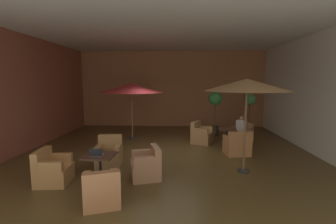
{
  "coord_description": "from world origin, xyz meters",
  "views": [
    {
      "loc": [
        0.42,
        -8.38,
        2.52
      ],
      "look_at": [
        0.0,
        0.51,
        1.38
      ],
      "focal_mm": 25.77,
      "sensor_mm": 36.0,
      "label": 1
    }
  ],
  "objects_px": {
    "armchair_front_right_north": "(241,135)",
    "armchair_front_right_east": "(201,135)",
    "open_laptop": "(96,154)",
    "armchair_front_left_west": "(109,155)",
    "cafe_table_front_left": "(100,161)",
    "patron_blue_shirt": "(241,125)",
    "patio_umbrella_tall_red": "(131,88)",
    "potted_tree_mid_left": "(250,109)",
    "armchair_front_right_south": "(237,146)",
    "iced_drink_cup": "(96,152)",
    "armchair_front_left_south": "(147,166)",
    "potted_tree_left_corner": "(215,104)",
    "armchair_front_left_north": "(53,171)",
    "armchair_front_left_east": "(102,190)",
    "cafe_table_front_right": "(227,133)",
    "patio_umbrella_center_beige": "(247,85)"
  },
  "relations": [
    {
      "from": "cafe_table_front_left",
      "to": "iced_drink_cup",
      "type": "distance_m",
      "value": 0.25
    },
    {
      "from": "potted_tree_left_corner",
      "to": "armchair_front_left_north",
      "type": "bearing_deg",
      "value": -130.34
    },
    {
      "from": "armchair_front_right_north",
      "to": "patron_blue_shirt",
      "type": "height_order",
      "value": "patron_blue_shirt"
    },
    {
      "from": "armchair_front_right_east",
      "to": "armchair_front_left_east",
      "type": "bearing_deg",
      "value": -116.06
    },
    {
      "from": "armchair_front_left_south",
      "to": "cafe_table_front_left",
      "type": "bearing_deg",
      "value": -164.02
    },
    {
      "from": "armchair_front_left_west",
      "to": "patron_blue_shirt",
      "type": "xyz_separation_m",
      "value": [
        4.67,
        3.09,
        0.37
      ]
    },
    {
      "from": "armchair_front_left_east",
      "to": "armchair_front_right_north",
      "type": "distance_m",
      "value": 6.82
    },
    {
      "from": "potted_tree_mid_left",
      "to": "iced_drink_cup",
      "type": "relative_size",
      "value": 17.46
    },
    {
      "from": "cafe_table_front_left",
      "to": "patron_blue_shirt",
      "type": "xyz_separation_m",
      "value": [
        4.54,
        4.25,
        0.16
      ]
    },
    {
      "from": "patron_blue_shirt",
      "to": "iced_drink_cup",
      "type": "distance_m",
      "value": 6.27
    },
    {
      "from": "cafe_table_front_left",
      "to": "patron_blue_shirt",
      "type": "bearing_deg",
      "value": 43.12
    },
    {
      "from": "potted_tree_mid_left",
      "to": "armchair_front_right_north",
      "type": "bearing_deg",
      "value": -113.43
    },
    {
      "from": "armchair_front_left_south",
      "to": "potted_tree_left_corner",
      "type": "relative_size",
      "value": 0.46
    },
    {
      "from": "armchair_front_left_west",
      "to": "patron_blue_shirt",
      "type": "bearing_deg",
      "value": 33.49
    },
    {
      "from": "cafe_table_front_left",
      "to": "potted_tree_mid_left",
      "type": "relative_size",
      "value": 0.41
    },
    {
      "from": "armchair_front_right_east",
      "to": "patio_umbrella_center_beige",
      "type": "distance_m",
      "value": 3.85
    },
    {
      "from": "armchair_front_right_north",
      "to": "armchair_front_right_south",
      "type": "bearing_deg",
      "value": -108.28
    },
    {
      "from": "patron_blue_shirt",
      "to": "cafe_table_front_right",
      "type": "bearing_deg",
      "value": -133.95
    },
    {
      "from": "armchair_front_left_west",
      "to": "armchair_front_right_east",
      "type": "distance_m",
      "value": 4.11
    },
    {
      "from": "armchair_front_left_north",
      "to": "armchair_front_right_south",
      "type": "bearing_deg",
      "value": 26.65
    },
    {
      "from": "open_laptop",
      "to": "armchair_front_right_south",
      "type": "bearing_deg",
      "value": 32.19
    },
    {
      "from": "cafe_table_front_left",
      "to": "armchair_front_left_west",
      "type": "bearing_deg",
      "value": 96.03
    },
    {
      "from": "patio_umbrella_tall_red",
      "to": "potted_tree_mid_left",
      "type": "relative_size",
      "value": 1.4
    },
    {
      "from": "armchair_front_right_north",
      "to": "armchair_front_right_east",
      "type": "height_order",
      "value": "armchair_front_right_east"
    },
    {
      "from": "patio_umbrella_center_beige",
      "to": "open_laptop",
      "type": "relative_size",
      "value": 7.71
    },
    {
      "from": "patio_umbrella_tall_red",
      "to": "potted_tree_mid_left",
      "type": "xyz_separation_m",
      "value": [
        5.52,
        1.72,
        -1.06
      ]
    },
    {
      "from": "armchair_front_left_north",
      "to": "armchair_front_left_west",
      "type": "bearing_deg",
      "value": 50.9
    },
    {
      "from": "armchair_front_right_south",
      "to": "iced_drink_cup",
      "type": "xyz_separation_m",
      "value": [
        -4.08,
        -2.41,
        0.44
      ]
    },
    {
      "from": "cafe_table_front_left",
      "to": "armchair_front_left_north",
      "type": "relative_size",
      "value": 0.9
    },
    {
      "from": "armchair_front_right_south",
      "to": "iced_drink_cup",
      "type": "distance_m",
      "value": 4.76
    },
    {
      "from": "armchair_front_right_north",
      "to": "cafe_table_front_left",
      "type": "bearing_deg",
      "value": -136.87
    },
    {
      "from": "armchair_front_left_south",
      "to": "patron_blue_shirt",
      "type": "bearing_deg",
      "value": 48.95
    },
    {
      "from": "armchair_front_right_south",
      "to": "potted_tree_mid_left",
      "type": "distance_m",
      "value": 4.18
    },
    {
      "from": "armchair_front_left_south",
      "to": "armchair_front_right_south",
      "type": "bearing_deg",
      "value": 36.9
    },
    {
      "from": "patio_umbrella_center_beige",
      "to": "potted_tree_mid_left",
      "type": "height_order",
      "value": "patio_umbrella_center_beige"
    },
    {
      "from": "armchair_front_left_west",
      "to": "armchair_front_right_north",
      "type": "distance_m",
      "value": 5.63
    },
    {
      "from": "potted_tree_mid_left",
      "to": "open_laptop",
      "type": "relative_size",
      "value": 5.72
    },
    {
      "from": "cafe_table_front_left",
      "to": "armchair_front_left_south",
      "type": "height_order",
      "value": "armchair_front_left_south"
    },
    {
      "from": "armchair_front_left_south",
      "to": "armchair_front_left_east",
      "type": "bearing_deg",
      "value": -117.16
    },
    {
      "from": "open_laptop",
      "to": "armchair_front_left_west",
      "type": "bearing_deg",
      "value": 92.83
    },
    {
      "from": "iced_drink_cup",
      "to": "armchair_front_right_south",
      "type": "bearing_deg",
      "value": 30.62
    },
    {
      "from": "cafe_table_front_right",
      "to": "patron_blue_shirt",
      "type": "relative_size",
      "value": 1.04
    },
    {
      "from": "armchair_front_left_north",
      "to": "armchair_front_right_north",
      "type": "height_order",
      "value": "armchair_front_left_north"
    },
    {
      "from": "armchair_front_right_north",
      "to": "potted_tree_mid_left",
      "type": "relative_size",
      "value": 0.54
    },
    {
      "from": "cafe_table_front_left",
      "to": "patron_blue_shirt",
      "type": "distance_m",
      "value": 6.23
    },
    {
      "from": "armchair_front_left_north",
      "to": "patron_blue_shirt",
      "type": "relative_size",
      "value": 1.31
    },
    {
      "from": "armchair_front_left_north",
      "to": "armchair_front_left_west",
      "type": "height_order",
      "value": "armchair_front_left_west"
    },
    {
      "from": "armchair_front_left_south",
      "to": "patio_umbrella_center_beige",
      "type": "bearing_deg",
      "value": 11.59
    },
    {
      "from": "cafe_table_front_right",
      "to": "armchair_front_right_south",
      "type": "xyz_separation_m",
      "value": [
        0.13,
        -1.06,
        -0.2
      ]
    },
    {
      "from": "patio_umbrella_center_beige",
      "to": "iced_drink_cup",
      "type": "height_order",
      "value": "patio_umbrella_center_beige"
    }
  ]
}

